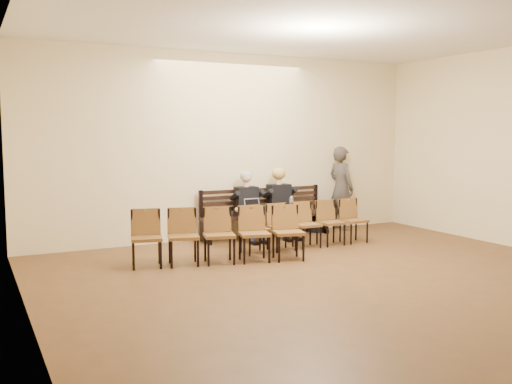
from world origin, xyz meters
TOP-DOWN VIEW (x-y plane):
  - ground at (0.00, 0.00)m, footprint 10.00×10.00m
  - room_walls at (0.00, 0.79)m, footprint 8.02×10.01m
  - bench at (0.57, 4.65)m, footprint 2.60×0.90m
  - seated_man at (0.13, 4.53)m, footprint 0.52×0.72m
  - seated_woman at (0.84, 4.53)m, footprint 0.54×0.74m
  - laptop at (0.18, 4.35)m, footprint 0.33×0.27m
  - water_bottle at (0.91, 4.28)m, footprint 0.08×0.08m
  - bag at (1.81, 4.75)m, footprint 0.48×0.41m
  - passerby at (2.38, 4.75)m, footprint 0.61×0.80m
  - chair_row_front at (-1.10, 3.05)m, footprint 2.70×1.11m
  - chair_row_back at (0.74, 3.45)m, footprint 2.48×0.47m

SIDE VIEW (x-z plane):
  - ground at x=0.00m, z-range 0.00..0.00m
  - bag at x=1.81m, z-range 0.00..0.30m
  - bench at x=0.57m, z-range 0.00..0.45m
  - chair_row_back at x=0.74m, z-range 0.00..0.81m
  - chair_row_front at x=-1.10m, z-range 0.00..0.87m
  - laptop at x=0.18m, z-range 0.45..0.67m
  - water_bottle at x=0.91m, z-range 0.45..0.69m
  - seated_woman at x=0.84m, z-range 0.00..1.25m
  - seated_man at x=0.13m, z-range 0.00..1.25m
  - passerby at x=2.38m, z-range 0.00..1.98m
  - room_walls at x=0.00m, z-range 0.78..4.29m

